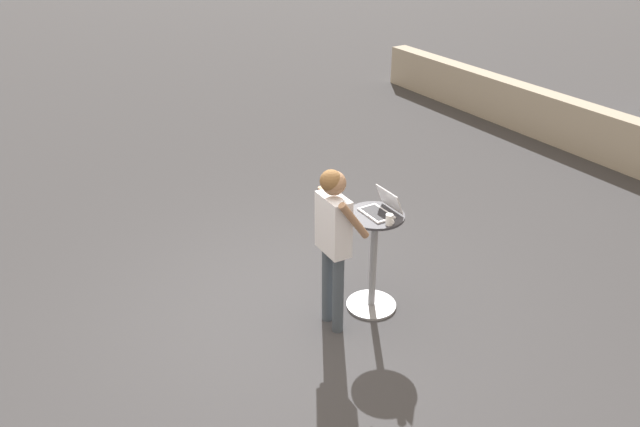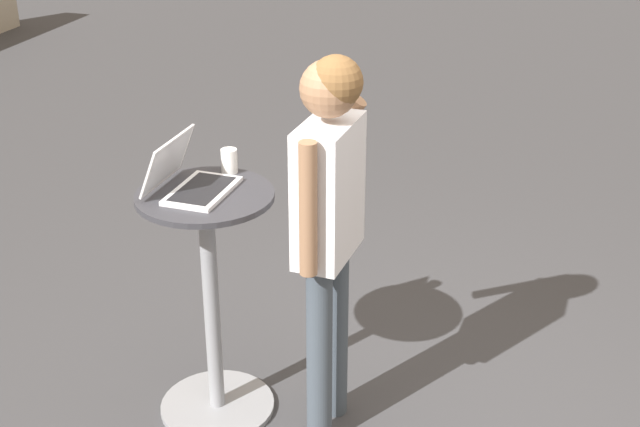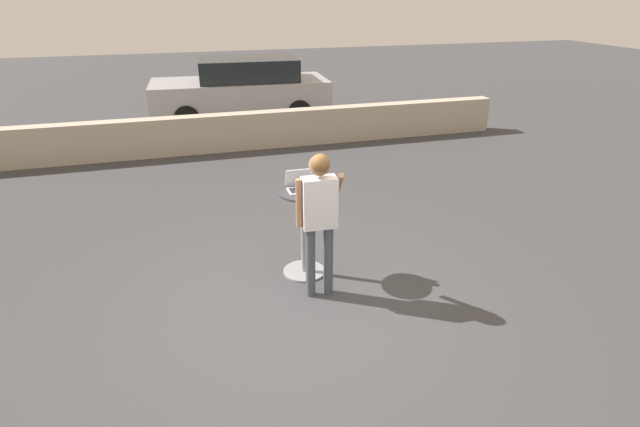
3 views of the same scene
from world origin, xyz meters
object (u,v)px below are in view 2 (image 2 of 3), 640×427
(coffee_mug, at_px, (229,161))
(standing_person, at_px, (328,207))
(laptop, at_px, (189,179))
(cafe_table, at_px, (211,299))

(coffee_mug, height_order, standing_person, standing_person)
(standing_person, bearing_deg, laptop, 94.42)
(laptop, xyz_separation_m, coffee_mug, (0.23, -0.08, 0.00))
(cafe_table, xyz_separation_m, coffee_mug, (0.23, -0.01, 0.56))
(cafe_table, distance_m, laptop, 0.56)
(laptop, height_order, standing_person, standing_person)
(coffee_mug, bearing_deg, cafe_table, 177.03)
(coffee_mug, xyz_separation_m, standing_person, (-0.19, -0.51, -0.06))
(coffee_mug, bearing_deg, laptop, 161.20)
(cafe_table, height_order, standing_person, standing_person)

